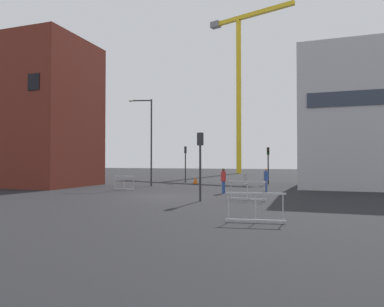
# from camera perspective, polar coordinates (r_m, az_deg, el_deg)

# --- Properties ---
(ground) EXTENTS (160.00, 160.00, 0.00)m
(ground) POSITION_cam_1_polar(r_m,az_deg,el_deg) (21.58, -4.67, -7.11)
(ground) COLOR black
(brick_building) EXTENTS (8.11, 7.46, 12.82)m
(brick_building) POSITION_cam_1_polar(r_m,az_deg,el_deg) (33.80, -23.34, 5.99)
(brick_building) COLOR maroon
(brick_building) RESTS_ON ground
(office_block) EXTENTS (9.09, 8.86, 11.30)m
(office_block) POSITION_cam_1_polar(r_m,az_deg,el_deg) (32.19, 25.30, 5.01)
(office_block) COLOR #B7B7BC
(office_block) RESTS_ON ground
(construction_crane) EXTENTS (15.83, 6.03, 28.91)m
(construction_crane) POSITION_cam_1_polar(r_m,az_deg,el_deg) (65.14, 7.91, 13.11)
(construction_crane) COLOR yellow
(construction_crane) RESTS_ON ground
(streetlamp_tall) EXTENTS (2.07, 0.68, 7.69)m
(streetlamp_tall) POSITION_cam_1_polar(r_m,az_deg,el_deg) (30.90, -7.19, 3.11)
(streetlamp_tall) COLOR #2D2D30
(streetlamp_tall) RESTS_ON ground
(traffic_light_crosswalk) EXTENTS (0.33, 0.39, 3.72)m
(traffic_light_crosswalk) POSITION_cam_1_polar(r_m,az_deg,el_deg) (35.66, -1.09, -0.77)
(traffic_light_crosswalk) COLOR #2D2D30
(traffic_light_crosswalk) RESTS_ON ground
(traffic_light_island) EXTENTS (0.38, 0.35, 3.76)m
(traffic_light_island) POSITION_cam_1_polar(r_m,az_deg,el_deg) (18.98, 1.35, -0.23)
(traffic_light_island) COLOR #2D2D30
(traffic_light_island) RESTS_ON ground
(traffic_light_far) EXTENTS (0.27, 0.38, 3.52)m
(traffic_light_far) POSITION_cam_1_polar(r_m,az_deg,el_deg) (33.83, 12.44, -0.92)
(traffic_light_far) COLOR black
(traffic_light_far) RESTS_ON ground
(pedestrian_walking) EXTENTS (0.34, 0.34, 1.68)m
(pedestrian_walking) POSITION_cam_1_polar(r_m,az_deg,el_deg) (25.70, 12.14, -3.97)
(pedestrian_walking) COLOR #33519E
(pedestrian_walking) RESTS_ON ground
(pedestrian_waiting) EXTENTS (0.34, 0.34, 1.72)m
(pedestrian_waiting) POSITION_cam_1_polar(r_m,az_deg,el_deg) (23.78, 5.20, -4.15)
(pedestrian_waiting) COLOR #33519E
(pedestrian_waiting) RESTS_ON ground
(safety_barrier_left_run) EXTENTS (2.14, 0.30, 1.08)m
(safety_barrier_left_run) POSITION_cam_1_polar(r_m,az_deg,el_deg) (19.67, 9.13, -6.02)
(safety_barrier_left_run) COLOR #B2B5BA
(safety_barrier_left_run) RESTS_ON ground
(safety_barrier_right_run) EXTENTS (1.88, 0.25, 1.08)m
(safety_barrier_right_run) POSITION_cam_1_polar(r_m,az_deg,el_deg) (26.86, -11.16, -4.74)
(safety_barrier_right_run) COLOR #B2B5BA
(safety_barrier_right_run) RESTS_ON ground
(safety_barrier_mid_span) EXTENTS (0.22, 2.34, 1.08)m
(safety_barrier_mid_span) POSITION_cam_1_polar(r_m,az_deg,el_deg) (32.17, 8.80, -4.17)
(safety_barrier_mid_span) COLOR #9EA0A5
(safety_barrier_mid_span) RESTS_ON ground
(safety_barrier_front) EXTENTS (2.09, 0.37, 1.08)m
(safety_barrier_front) POSITION_cam_1_polar(r_m,az_deg,el_deg) (12.58, 10.41, -8.69)
(safety_barrier_front) COLOR #B2B5BA
(safety_barrier_front) RESTS_ON ground
(traffic_cone_on_verge) EXTENTS (0.67, 0.67, 0.68)m
(traffic_cone_on_verge) POSITION_cam_1_polar(r_m,az_deg,el_deg) (33.41, 0.58, -4.50)
(traffic_cone_on_verge) COLOR black
(traffic_cone_on_verge) RESTS_ON ground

